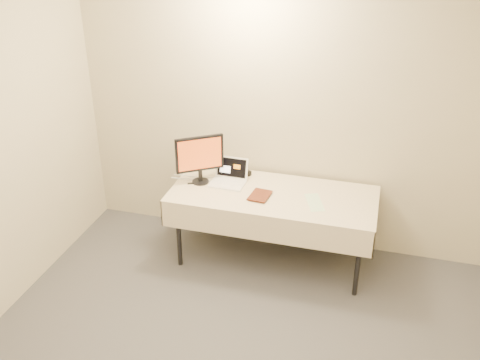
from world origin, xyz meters
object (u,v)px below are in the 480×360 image
(monitor, at_px, (200,156))
(book, at_px, (251,184))
(table, at_px, (273,199))
(laptop, at_px, (229,177))

(monitor, distance_m, book, 0.55)
(table, height_order, book, book)
(laptop, bearing_deg, monitor, -161.92)
(laptop, height_order, monitor, monitor)
(laptop, bearing_deg, book, -34.27)
(monitor, bearing_deg, book, -46.97)
(table, bearing_deg, monitor, 177.59)
(laptop, distance_m, monitor, 0.35)
(laptop, relative_size, book, 1.41)
(laptop, bearing_deg, table, -11.48)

